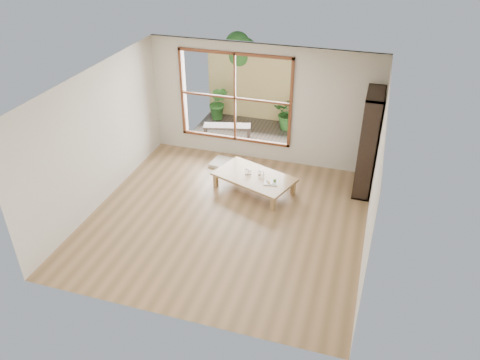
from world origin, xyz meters
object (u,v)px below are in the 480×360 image
at_px(bookshelf, 368,143).
at_px(garden_bench, 227,128).
at_px(low_table, 254,178).
at_px(food_tray, 272,182).

relative_size(bookshelf, garden_bench, 1.75).
height_order(low_table, garden_bench, garden_bench).
bearing_deg(bookshelf, garden_bench, 158.45).
height_order(bookshelf, food_tray, bookshelf).
bearing_deg(food_tray, bookshelf, 19.49).
xyz_separation_m(low_table, bookshelf, (2.09, 0.72, 0.74)).
relative_size(bookshelf, food_tray, 7.02).
xyz_separation_m(food_tray, garden_bench, (-1.65, 2.21, -0.04)).
distance_m(low_table, garden_bench, 2.40).
bearing_deg(low_table, garden_bench, 141.59).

